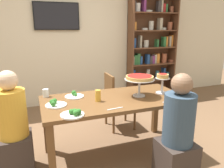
# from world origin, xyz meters

# --- Properties ---
(ground_plane) EXTENTS (12.00, 12.00, 0.00)m
(ground_plane) POSITION_xyz_m (0.00, 0.00, 0.00)
(ground_plane) COLOR brown
(rear_partition) EXTENTS (8.00, 0.12, 2.80)m
(rear_partition) POSITION_xyz_m (0.00, 2.20, 1.40)
(rear_partition) COLOR beige
(rear_partition) RESTS_ON ground_plane
(dining_table) EXTENTS (1.69, 0.82, 0.74)m
(dining_table) POSITION_xyz_m (0.00, 0.00, 0.65)
(dining_table) COLOR brown
(dining_table) RESTS_ON ground_plane
(bookshelf) EXTENTS (1.17, 0.30, 2.21)m
(bookshelf) POSITION_xyz_m (1.66, 2.01, 1.14)
(bookshelf) COLOR brown
(bookshelf) RESTS_ON ground_plane
(television) EXTENTS (0.85, 0.05, 0.51)m
(television) POSITION_xyz_m (-0.37, 2.11, 1.75)
(television) COLOR black
(diner_near_right) EXTENTS (0.34, 0.34, 1.15)m
(diner_near_right) POSITION_xyz_m (0.39, -0.69, 0.49)
(diner_near_right) COLOR #382D28
(diner_near_right) RESTS_ON ground_plane
(diner_head_west) EXTENTS (0.34, 0.34, 1.15)m
(diner_head_west) POSITION_xyz_m (-1.12, 0.02, 0.49)
(diner_head_west) COLOR #382D28
(diner_head_west) RESTS_ON ground_plane
(chair_far_right) EXTENTS (0.40, 0.40, 0.87)m
(chair_far_right) POSITION_xyz_m (0.29, 0.69, 0.49)
(chair_far_right) COLOR brown
(chair_far_right) RESTS_ON ground_plane
(deep_dish_pizza_stand) EXTENTS (0.36, 0.36, 0.25)m
(deep_dish_pizza_stand) POSITION_xyz_m (0.31, -0.02, 0.96)
(deep_dish_pizza_stand) COLOR silver
(deep_dish_pizza_stand) RESTS_ON dining_table
(personal_pizza_stand) EXTENTS (0.17, 0.17, 0.25)m
(personal_pizza_stand) POSITION_xyz_m (0.63, -0.02, 0.92)
(personal_pizza_stand) COLOR silver
(personal_pizza_stand) RESTS_ON dining_table
(salad_plate_near_diner) EXTENTS (0.23, 0.23, 0.07)m
(salad_plate_near_diner) POSITION_xyz_m (-0.44, 0.22, 0.76)
(salad_plate_near_diner) COLOR white
(salad_plate_near_diner) RESTS_ON dining_table
(salad_plate_far_diner) EXTENTS (0.23, 0.23, 0.07)m
(salad_plate_far_diner) POSITION_xyz_m (-0.55, -0.35, 0.76)
(salad_plate_far_diner) COLOR white
(salad_plate_far_diner) RESTS_ON dining_table
(salad_plate_spare) EXTENTS (0.23, 0.23, 0.07)m
(salad_plate_spare) POSITION_xyz_m (-0.69, -0.01, 0.76)
(salad_plate_spare) COLOR white
(salad_plate_spare) RESTS_ON dining_table
(beer_glass_amber_tall) EXTENTS (0.06, 0.06, 0.13)m
(beer_glass_amber_tall) POSITION_xyz_m (-0.22, -0.03, 0.81)
(beer_glass_amber_tall) COLOR gold
(beer_glass_amber_tall) RESTS_ON dining_table
(water_glass_clear_near) EXTENTS (0.07, 0.07, 0.10)m
(water_glass_clear_near) POSITION_xyz_m (-0.76, 0.34, 0.79)
(water_glass_clear_near) COLOR white
(water_glass_clear_near) RESTS_ON dining_table
(cutlery_fork_near) EXTENTS (0.18, 0.07, 0.00)m
(cutlery_fork_near) POSITION_xyz_m (0.53, -0.30, 0.74)
(cutlery_fork_near) COLOR silver
(cutlery_fork_near) RESTS_ON dining_table
(cutlery_knife_near) EXTENTS (0.18, 0.04, 0.00)m
(cutlery_knife_near) POSITION_xyz_m (-0.12, -0.32, 0.74)
(cutlery_knife_near) COLOR silver
(cutlery_knife_near) RESTS_ON dining_table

